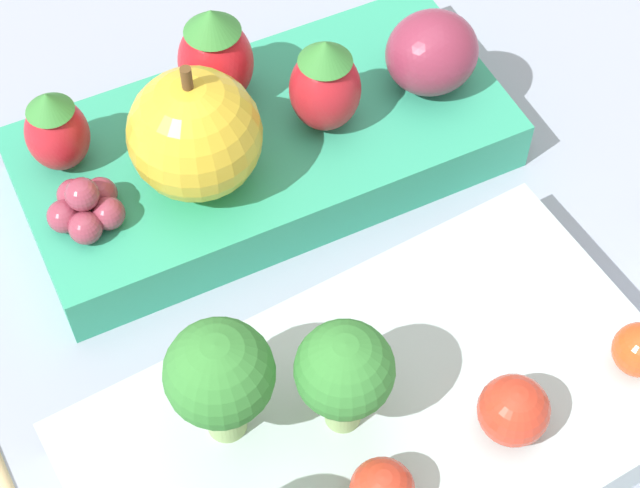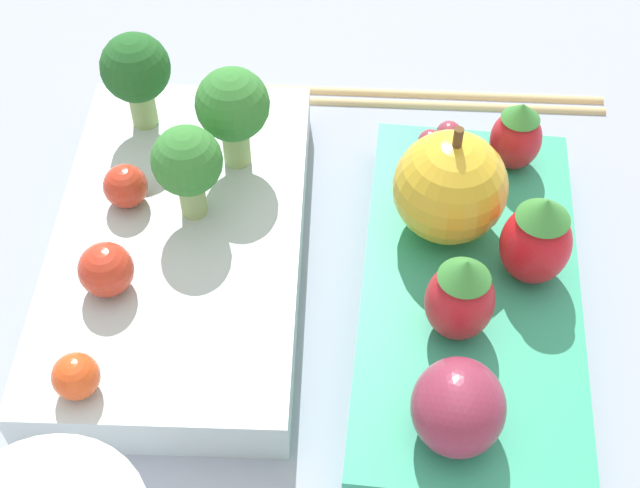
# 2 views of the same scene
# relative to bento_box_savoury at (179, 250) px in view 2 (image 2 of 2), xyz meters

# --- Properties ---
(ground_plane) EXTENTS (4.00, 4.00, 0.00)m
(ground_plane) POSITION_rel_bento_box_savoury_xyz_m (0.00, -0.08, -0.01)
(ground_plane) COLOR #939EB2
(bento_box_savoury) EXTENTS (0.23, 0.15, 0.03)m
(bento_box_savoury) POSITION_rel_bento_box_savoury_xyz_m (0.00, 0.00, 0.00)
(bento_box_savoury) COLOR silver
(bento_box_savoury) RESTS_ON ground_plane
(bento_box_fruit) EXTENTS (0.22, 0.11, 0.03)m
(bento_box_fruit) POSITION_rel_bento_box_savoury_xyz_m (-0.01, -0.15, -0.00)
(bento_box_fruit) COLOR #33A87F
(bento_box_fruit) RESTS_ON ground_plane
(broccoli_floret_0) EXTENTS (0.03, 0.03, 0.05)m
(broccoli_floret_0) POSITION_rel_bento_box_savoury_xyz_m (0.02, -0.01, 0.05)
(broccoli_floret_0) COLOR #93B770
(broccoli_floret_0) RESTS_ON bento_box_savoury
(broccoli_floret_1) EXTENTS (0.04, 0.04, 0.06)m
(broccoli_floret_1) POSITION_rel_bento_box_savoury_xyz_m (0.08, 0.04, 0.05)
(broccoli_floret_1) COLOR #93B770
(broccoli_floret_1) RESTS_ON bento_box_savoury
(broccoli_floret_2) EXTENTS (0.04, 0.04, 0.06)m
(broccoli_floret_2) POSITION_rel_bento_box_savoury_xyz_m (0.06, -0.02, 0.05)
(broccoli_floret_2) COLOR #93B770
(broccoli_floret_2) RESTS_ON bento_box_savoury
(cherry_tomato_0) EXTENTS (0.03, 0.03, 0.03)m
(cherry_tomato_0) POSITION_rel_bento_box_savoury_xyz_m (-0.04, 0.02, 0.03)
(cherry_tomato_0) COLOR red
(cherry_tomato_0) RESTS_ON bento_box_savoury
(cherry_tomato_1) EXTENTS (0.02, 0.02, 0.02)m
(cherry_tomato_1) POSITION_rel_bento_box_savoury_xyz_m (-0.09, 0.02, 0.02)
(cherry_tomato_1) COLOR #DB4C1E
(cherry_tomato_1) RESTS_ON bento_box_savoury
(cherry_tomato_2) EXTENTS (0.02, 0.02, 0.02)m
(cherry_tomato_2) POSITION_rel_bento_box_savoury_xyz_m (0.02, 0.03, 0.02)
(cherry_tomato_2) COLOR red
(cherry_tomato_2) RESTS_ON bento_box_savoury
(apple) EXTENTS (0.06, 0.06, 0.06)m
(apple) POSITION_rel_bento_box_savoury_xyz_m (0.03, -0.13, 0.04)
(apple) COLOR gold
(apple) RESTS_ON bento_box_fruit
(strawberry_0) EXTENTS (0.03, 0.03, 0.05)m
(strawberry_0) POSITION_rel_bento_box_savoury_xyz_m (-0.00, -0.17, 0.04)
(strawberry_0) COLOR red
(strawberry_0) RESTS_ON bento_box_fruit
(strawberry_1) EXTENTS (0.03, 0.03, 0.05)m
(strawberry_1) POSITION_rel_bento_box_savoury_xyz_m (-0.03, -0.14, 0.04)
(strawberry_1) COLOR red
(strawberry_1) RESTS_ON bento_box_fruit
(strawberry_2) EXTENTS (0.03, 0.03, 0.04)m
(strawberry_2) POSITION_rel_bento_box_savoury_xyz_m (0.08, -0.16, 0.03)
(strawberry_2) COLOR red
(strawberry_2) RESTS_ON bento_box_fruit
(plum) EXTENTS (0.04, 0.04, 0.04)m
(plum) POSITION_rel_bento_box_savoury_xyz_m (-0.09, -0.14, 0.03)
(plum) COLOR #892D47
(plum) RESTS_ON bento_box_fruit
(grape_cluster) EXTENTS (0.03, 0.03, 0.02)m
(grape_cluster) POSITION_rel_bento_box_savoury_xyz_m (0.08, -0.13, 0.02)
(grape_cluster) COLOR #93384C
(grape_cluster) RESTS_ON bento_box_fruit
(chopsticks_pair) EXTENTS (0.04, 0.21, 0.01)m
(chopsticks_pair) POSITION_rel_bento_box_savoury_xyz_m (0.15, -0.12, -0.01)
(chopsticks_pair) COLOR tan
(chopsticks_pair) RESTS_ON ground_plane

